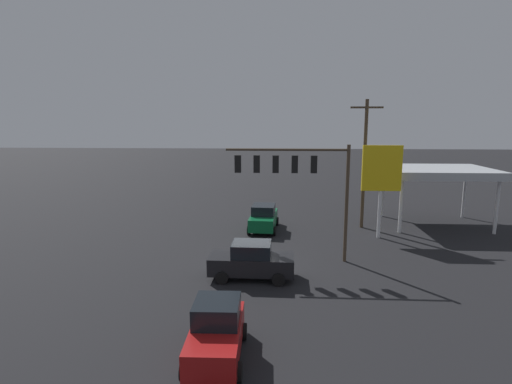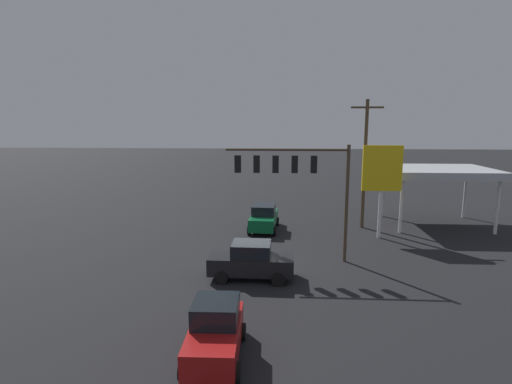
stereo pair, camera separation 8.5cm
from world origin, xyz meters
The scene contains 8 objects.
ground_plane centered at (0.00, 0.00, 0.00)m, with size 200.00×200.00×0.00m, color black.
traffic_signal_assembly centered at (-2.30, -0.98, 5.24)m, with size 7.04×0.43×6.84m.
utility_pole centered at (-7.83, -8.75, 5.15)m, with size 2.40×0.26×9.74m.
gas_station_canopy centered at (-13.77, -10.02, 4.18)m, with size 8.03×6.41×4.55m.
price_sign centered at (-8.47, -6.04, 4.69)m, with size 2.69×0.27×6.52m.
sedan_waiting centered at (-0.26, -7.59, 0.95)m, with size 2.30×4.51×1.93m.
sedan_far centered at (0.02, 1.92, 0.95)m, with size 4.44×2.13×1.93m.
hatchback_crossing centered at (0.76, 9.07, 0.95)m, with size 2.02×3.83×1.97m.
Camera 1 is at (-1.32, 21.73, 8.11)m, focal length 28.00 mm.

